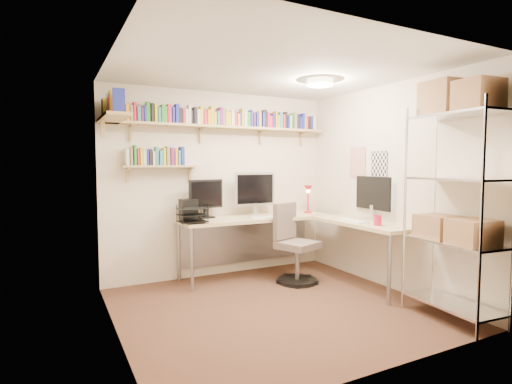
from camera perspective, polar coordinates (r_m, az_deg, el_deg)
ground at (r=4.44m, az=2.77°, el=-16.13°), size 3.20×3.20×0.00m
room_shell at (r=4.17m, az=2.89°, el=4.29°), size 3.24×3.04×2.52m
wall_shelves at (r=5.20m, az=-8.64°, el=9.46°), size 3.12×1.09×0.80m
corner_desk at (r=5.27m, az=2.69°, el=-3.86°), size 2.48×2.08×1.41m
office_chair at (r=5.23m, az=5.41°, el=-8.13°), size 0.58×0.59×1.02m
wire_rack at (r=4.27m, az=26.67°, el=2.68°), size 0.52×0.95×2.35m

